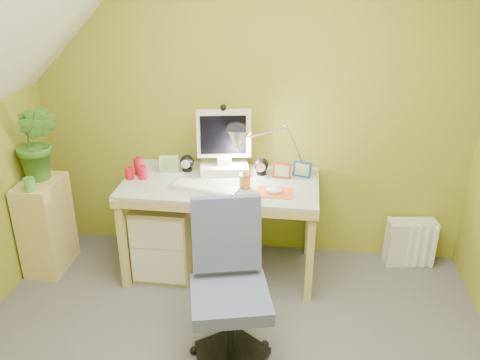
# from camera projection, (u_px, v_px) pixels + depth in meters

# --- Properties ---
(wall_back) EXTENTS (3.20, 0.01, 2.40)m
(wall_back) POSITION_uv_depth(u_px,v_px,m) (250.00, 102.00, 3.65)
(wall_back) COLOR olive
(wall_back) RESTS_ON floor
(desk) EXTENTS (1.36, 0.69, 0.73)m
(desk) POSITION_uv_depth(u_px,v_px,m) (221.00, 227.00, 3.68)
(desk) COLOR tan
(desk) RESTS_ON floor
(monitor) EXTENTS (0.41, 0.28, 0.52)m
(monitor) POSITION_uv_depth(u_px,v_px,m) (224.00, 138.00, 3.58)
(monitor) COLOR beige
(monitor) RESTS_ON desk
(speaker_left) EXTENTS (0.11, 0.11, 0.12)m
(speaker_left) POSITION_uv_depth(u_px,v_px,m) (187.00, 163.00, 3.68)
(speaker_left) COLOR black
(speaker_left) RESTS_ON desk
(speaker_right) EXTENTS (0.13, 0.13, 0.13)m
(speaker_right) POSITION_uv_depth(u_px,v_px,m) (261.00, 166.00, 3.62)
(speaker_right) COLOR black
(speaker_right) RESTS_ON desk
(keyboard) EXTENTS (0.46, 0.25, 0.02)m
(keyboard) POSITION_uv_depth(u_px,v_px,m) (205.00, 188.00, 3.41)
(keyboard) COLOR silver
(keyboard) RESTS_ON desk
(mousepad) EXTENTS (0.24, 0.17, 0.01)m
(mousepad) POSITION_uv_depth(u_px,v_px,m) (274.00, 193.00, 3.36)
(mousepad) COLOR #E05C23
(mousepad) RESTS_ON desk
(mouse) EXTENTS (0.12, 0.09, 0.04)m
(mouse) POSITION_uv_depth(u_px,v_px,m) (274.00, 190.00, 3.35)
(mouse) COLOR white
(mouse) RESTS_ON mousepad
(amber_tumbler) EXTENTS (0.09, 0.09, 0.10)m
(amber_tumbler) POSITION_uv_depth(u_px,v_px,m) (245.00, 181.00, 3.42)
(amber_tumbler) COLOR brown
(amber_tumbler) RESTS_ON desk
(candle_cluster) EXTENTS (0.19, 0.18, 0.13)m
(candle_cluster) POSITION_uv_depth(u_px,v_px,m) (137.00, 168.00, 3.58)
(candle_cluster) COLOR red
(candle_cluster) RESTS_ON desk
(photo_frame_red) EXTENTS (0.13, 0.03, 0.11)m
(photo_frame_red) POSITION_uv_depth(u_px,v_px,m) (282.00, 170.00, 3.57)
(photo_frame_red) COLOR #AC2912
(photo_frame_red) RESTS_ON desk
(photo_frame_blue) EXTENTS (0.13, 0.06, 0.11)m
(photo_frame_blue) POSITION_uv_depth(u_px,v_px,m) (302.00, 169.00, 3.59)
(photo_frame_blue) COLOR navy
(photo_frame_blue) RESTS_ON desk
(photo_frame_green) EXTENTS (0.14, 0.04, 0.12)m
(photo_frame_green) POSITION_uv_depth(u_px,v_px,m) (169.00, 163.00, 3.67)
(photo_frame_green) COLOR #A1BD82
(photo_frame_green) RESTS_ON desk
(desk_lamp) EXTENTS (0.54, 0.31, 0.55)m
(desk_lamp) POSITION_uv_depth(u_px,v_px,m) (288.00, 138.00, 3.53)
(desk_lamp) COLOR silver
(desk_lamp) RESTS_ON desk
(side_ledge) EXTENTS (0.26, 0.40, 0.70)m
(side_ledge) POSITION_uv_depth(u_px,v_px,m) (46.00, 225.00, 3.73)
(side_ledge) COLOR tan
(side_ledge) RESTS_ON floor
(potted_plant) EXTENTS (0.30, 0.24, 0.55)m
(potted_plant) POSITION_uv_depth(u_px,v_px,m) (37.00, 143.00, 3.51)
(potted_plant) COLOR #3B7025
(potted_plant) RESTS_ON side_ledge
(green_cup) EXTENTS (0.09, 0.09, 0.09)m
(green_cup) POSITION_uv_depth(u_px,v_px,m) (29.00, 184.00, 3.42)
(green_cup) COLOR green
(green_cup) RESTS_ON side_ledge
(task_chair) EXTENTS (0.59, 0.59, 0.88)m
(task_chair) POSITION_uv_depth(u_px,v_px,m) (230.00, 298.00, 2.80)
(task_chair) COLOR #464F73
(task_chair) RESTS_ON floor
(radiator) EXTENTS (0.37, 0.19, 0.36)m
(radiator) POSITION_uv_depth(u_px,v_px,m) (410.00, 242.00, 3.84)
(radiator) COLOR silver
(radiator) RESTS_ON floor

